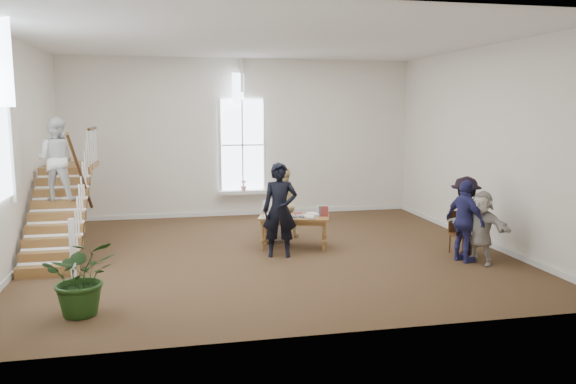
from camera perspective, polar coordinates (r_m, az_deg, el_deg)
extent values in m
plane|color=#412F19|center=(12.21, -1.88, -6.21)|extent=(10.00, 10.00, 0.00)
plane|color=white|center=(16.28, -4.69, 5.49)|extent=(10.00, 0.00, 10.00)
plane|color=white|center=(7.47, 4.07, 1.91)|extent=(10.00, 0.00, 10.00)
plane|color=white|center=(12.03, -26.14, 3.58)|extent=(0.00, 9.00, 9.00)
plane|color=white|center=(13.62, 19.33, 4.45)|extent=(0.00, 9.00, 9.00)
plane|color=white|center=(11.89, -1.99, 15.26)|extent=(10.00, 10.00, 0.00)
cube|color=white|center=(16.26, -4.54, 0.00)|extent=(1.45, 0.28, 0.10)
plane|color=white|center=(16.23, -4.65, 4.78)|extent=(2.60, 0.00, 2.60)
plane|color=white|center=(16.21, -4.72, 10.43)|extent=(0.60, 0.60, 0.85)
cube|color=white|center=(16.51, -4.58, -2.12)|extent=(10.00, 0.04, 0.12)
imported|color=pink|center=(16.20, -4.54, 0.68)|extent=(0.17, 0.17, 0.30)
cube|color=brown|center=(11.48, -23.23, -7.37)|extent=(1.10, 0.30, 0.20)
cube|color=brown|center=(11.71, -23.01, -6.03)|extent=(1.10, 0.30, 0.20)
cube|color=brown|center=(11.95, -22.79, -4.75)|extent=(1.10, 0.30, 0.20)
cube|color=brown|center=(12.20, -22.58, -3.51)|extent=(1.10, 0.30, 0.20)
cube|color=brown|center=(12.45, -22.39, -2.33)|extent=(1.10, 0.30, 0.20)
cube|color=brown|center=(12.70, -22.20, -1.19)|extent=(1.10, 0.30, 0.20)
cube|color=brown|center=(12.97, -22.01, -0.10)|extent=(1.10, 0.30, 0.20)
cube|color=brown|center=(13.23, -21.84, 0.94)|extent=(1.10, 0.30, 0.20)
cube|color=brown|center=(13.50, -21.67, 1.95)|extent=(1.10, 0.30, 0.20)
cube|color=brown|center=(14.38, -21.08, 2.51)|extent=(1.10, 1.20, 0.12)
cube|color=white|center=(11.13, -21.04, -5.33)|extent=(0.10, 0.10, 1.10)
cylinder|color=#37230F|center=(12.24, -20.31, 1.64)|extent=(0.07, 2.74, 1.86)
imported|color=silver|center=(12.59, -22.44, 3.13)|extent=(0.94, 0.79, 1.72)
cube|color=brown|center=(12.51, 0.63, -2.58)|extent=(1.69, 1.18, 0.05)
cube|color=brown|center=(12.52, 0.63, -2.92)|extent=(1.55, 1.03, 0.10)
cylinder|color=brown|center=(12.37, -2.57, -4.44)|extent=(0.07, 0.07, 0.67)
cylinder|color=brown|center=(12.28, 3.66, -4.55)|extent=(0.07, 0.07, 0.67)
cylinder|color=brown|center=(12.92, -2.25, -3.88)|extent=(0.07, 0.07, 0.67)
cylinder|color=brown|center=(12.83, 3.71, -3.98)|extent=(0.07, 0.07, 0.67)
cube|color=silver|center=(12.37, 2.17, -2.49)|extent=(0.26, 0.28, 0.04)
cube|color=beige|center=(12.70, -1.12, -2.23)|extent=(0.24, 0.28, 0.03)
cube|color=tan|center=(12.56, 1.38, -2.35)|extent=(0.28, 0.29, 0.03)
cube|color=silver|center=(12.62, -1.54, -2.26)|extent=(0.29, 0.30, 0.05)
cube|color=#4C5972|center=(12.44, 1.53, -2.46)|extent=(0.18, 0.29, 0.03)
cube|color=maroon|center=(12.42, -0.27, -2.46)|extent=(0.25, 0.31, 0.04)
cube|color=white|center=(12.53, 2.84, -2.32)|extent=(0.19, 0.28, 0.06)
cube|color=#BFB299|center=(12.38, -0.37, -2.46)|extent=(0.31, 0.35, 0.05)
cube|color=silver|center=(12.73, 2.36, -2.20)|extent=(0.22, 0.26, 0.03)
cube|color=beige|center=(12.44, 0.76, -2.47)|extent=(0.23, 0.26, 0.02)
cube|color=tan|center=(12.76, -1.34, -2.12)|extent=(0.20, 0.29, 0.05)
cube|color=silver|center=(12.49, -2.08, -2.41)|extent=(0.19, 0.29, 0.03)
cube|color=#4C5972|center=(12.39, 0.51, -2.50)|extent=(0.24, 0.22, 0.03)
cube|color=maroon|center=(12.66, 1.03, -2.23)|extent=(0.21, 0.24, 0.04)
cube|color=white|center=(12.41, -1.99, -2.49)|extent=(0.21, 0.26, 0.03)
cube|color=#BFB299|center=(12.23, 2.22, -2.63)|extent=(0.15, 0.29, 0.04)
imported|color=black|center=(11.73, -0.83, -1.85)|extent=(0.80, 0.61, 1.99)
imported|color=beige|center=(13.01, -1.45, -2.08)|extent=(0.70, 0.45, 1.42)
imported|color=beige|center=(13.53, -0.59, -1.06)|extent=(0.90, 0.74, 1.71)
imported|color=navy|center=(11.90, 17.56, -2.84)|extent=(0.67, 1.06, 1.68)
imported|color=black|center=(12.40, 17.52, -2.38)|extent=(1.18, 1.24, 1.69)
imported|color=#B5ADA3|center=(11.87, 19.03, -3.42)|extent=(1.04, 1.42, 1.49)
imported|color=#1B3812|center=(9.08, -20.19, -8.10)|extent=(1.17, 1.05, 1.18)
cube|color=#37230F|center=(12.60, 17.15, -4.15)|extent=(0.41, 0.41, 0.05)
cube|color=#37230F|center=(12.69, 16.78, -2.86)|extent=(0.40, 0.05, 0.47)
cylinder|color=#37230F|center=(12.43, 16.85, -5.33)|extent=(0.04, 0.04, 0.41)
cylinder|color=#37230F|center=(12.60, 18.11, -5.21)|extent=(0.04, 0.04, 0.41)
cylinder|color=#37230F|center=(12.70, 16.11, -5.01)|extent=(0.04, 0.04, 0.41)
cylinder|color=#37230F|center=(12.86, 17.35, -4.89)|extent=(0.04, 0.04, 0.41)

